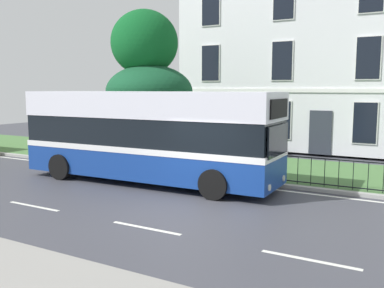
{
  "coord_description": "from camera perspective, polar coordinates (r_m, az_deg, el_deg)",
  "views": [
    {
      "loc": [
        5.98,
        -10.08,
        3.4
      ],
      "look_at": [
        -2.06,
        4.12,
        1.29
      ],
      "focal_mm": 40.11,
      "sensor_mm": 36.0,
      "label": 1
    }
  ],
  "objects": [
    {
      "name": "evergreen_tree",
      "position": [
        19.98,
        -5.78,
        4.81
      ],
      "size": [
        5.01,
        5.01,
        7.36
      ],
      "color": "#423328",
      "rests_on": "ground_plane"
    },
    {
      "name": "georgian_townhouse",
      "position": [
        26.7,
        19.28,
        12.59
      ],
      "size": [
        16.79,
        9.05,
        11.73
      ],
      "color": "silver",
      "rests_on": "ground_plane"
    },
    {
      "name": "ground_plane",
      "position": [
        13.13,
        1.32,
        -7.69
      ],
      "size": [
        60.0,
        56.0,
        0.18
      ],
      "color": "#3D3E46"
    },
    {
      "name": "iron_verge_railing",
      "position": [
        15.54,
        10.66,
        -3.04
      ],
      "size": [
        18.21,
        0.04,
        0.97
      ],
      "color": "black",
      "rests_on": "ground_plane"
    },
    {
      "name": "single_decker_bus",
      "position": [
        15.53,
        -5.92,
        1.17
      ],
      "size": [
        9.74,
        2.75,
        3.3
      ],
      "rotation": [
        0.0,
        0.0,
        0.03
      ],
      "color": "navy",
      "rests_on": "ground_plane"
    }
  ]
}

